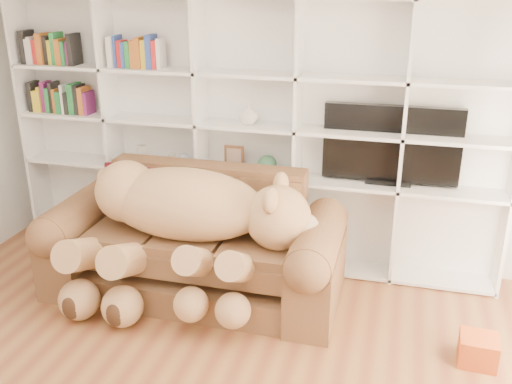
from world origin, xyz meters
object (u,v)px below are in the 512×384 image
(sofa, at_px, (196,249))
(tv, at_px, (391,145))
(gift_box, at_px, (478,350))
(teddy_bear, at_px, (182,221))

(sofa, bearing_deg, tv, 25.59)
(sofa, distance_m, tv, 1.86)
(sofa, xyz_separation_m, gift_box, (2.24, -0.43, -0.28))
(sofa, bearing_deg, teddy_bear, -96.11)
(gift_box, distance_m, tv, 1.75)
(teddy_bear, distance_m, gift_box, 2.35)
(sofa, height_order, teddy_bear, teddy_bear)
(gift_box, bearing_deg, sofa, 169.06)
(gift_box, bearing_deg, teddy_bear, 174.21)
(tv, bearing_deg, gift_box, -57.76)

